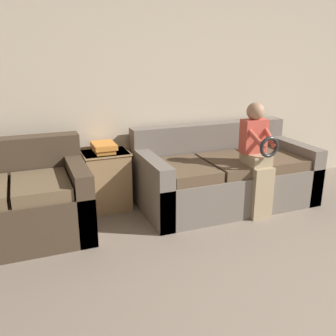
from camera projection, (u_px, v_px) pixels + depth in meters
name	position (u px, v px, depth m)	size (l,w,h in m)	color
wall_back	(192.00, 85.00, 4.35)	(7.41, 0.06, 2.55)	beige
couch_main	(223.00, 176.00, 4.22)	(1.92, 0.98, 0.85)	#70665B
couch_side	(12.00, 204.00, 3.42)	(1.36, 0.91, 0.87)	#473828
child_left_seated	(258.00, 154.00, 3.81)	(0.27, 0.38, 1.17)	tan
side_shelf	(107.00, 180.00, 4.04)	(0.49, 0.38, 0.64)	#9E7A51
book_stack	(104.00, 147.00, 3.93)	(0.23, 0.32, 0.10)	orange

